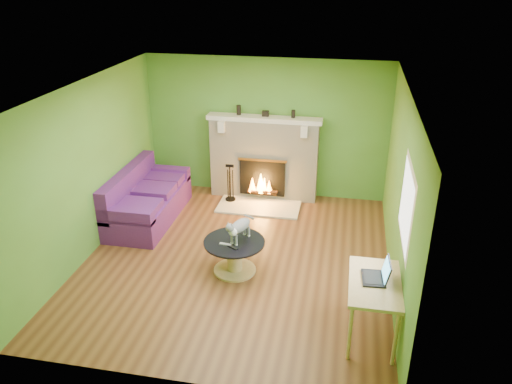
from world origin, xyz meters
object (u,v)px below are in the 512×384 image
at_px(sofa, 146,200).
at_px(desk, 374,288).
at_px(coffee_table, 234,254).
at_px(cat, 240,228).

height_order(sofa, desk, sofa).
bearing_deg(desk, sofa, 148.34).
xyz_separation_m(sofa, coffee_table, (1.90, -1.33, -0.06)).
relative_size(sofa, coffee_table, 2.27).
bearing_deg(cat, sofa, 170.30).
height_order(coffee_table, desk, desk).
xyz_separation_m(sofa, desk, (3.81, -2.35, 0.32)).
bearing_deg(sofa, coffee_table, -34.94).
bearing_deg(desk, coffee_table, 151.84).
bearing_deg(coffee_table, desk, -28.16).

